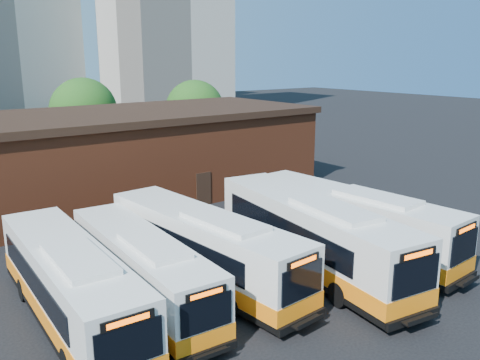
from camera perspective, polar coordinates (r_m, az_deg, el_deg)
ground at (r=24.39m, az=8.19°, el=-11.58°), size 220.00×220.00×0.00m
bus_farwest at (r=21.42m, az=-18.51°, el=-11.41°), size 3.03×12.47×3.37m
bus_west at (r=22.47m, az=-10.98°, el=-10.01°), size 2.95×11.61×3.13m
bus_midwest at (r=23.98m, az=-4.06°, el=-7.82°), size 3.60×12.90×3.47m
bus_mideast at (r=25.36m, az=8.02°, el=-6.43°), size 4.62×13.86×3.72m
bus_east at (r=28.03m, az=12.32°, el=-4.82°), size 3.46×13.11×3.53m
transit_worker at (r=23.64m, az=18.32°, el=-10.68°), size 0.53×0.71×1.77m
depot_building at (r=39.41m, az=-12.63°, el=3.01°), size 28.60×12.60×6.40m
tree_mid at (r=52.77m, az=-17.13°, el=7.39°), size 6.56×6.56×8.36m
tree_east at (r=54.90m, az=-5.09°, el=7.90°), size 6.24×6.24×7.96m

